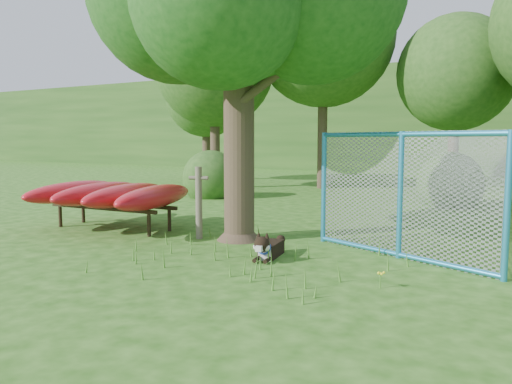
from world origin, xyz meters
The scene contains 13 objects.
ground centered at (0.00, 0.00, 0.00)m, with size 80.00×80.00×0.00m, color #205310.
wooden_post centered at (-1.33, 1.77, 0.71)m, with size 0.36×0.18×1.33m.
kayak_rack centered at (-3.46, 1.74, 0.72)m, with size 3.23×2.86×0.94m.
husky_dog centered at (0.51, 1.03, 0.16)m, with size 0.38×1.05×0.47m.
fence_section centered at (2.26, 2.05, 0.98)m, with size 3.11×1.38×3.25m.
wildflower_clump centered at (2.45, 0.33, 0.17)m, with size 0.10×0.08×0.21m.
bg_tree_a centered at (-6.50, 10.00, 4.48)m, with size 4.40×4.40×6.70m.
bg_tree_b centered at (-3.00, 12.00, 5.61)m, with size 5.20×5.20×8.22m.
bg_tree_c centered at (1.50, 13.00, 4.11)m, with size 4.00×4.00×6.12m.
bg_tree_f centered at (-9.00, 13.00, 3.73)m, with size 3.60×3.60×5.55m.
shrub_left centered at (-5.00, 7.50, 0.00)m, with size 1.80×1.80×1.80m, color #254D19.
shrub_mid centered at (2.00, 9.00, 0.00)m, with size 1.80×1.80×1.80m, color #254D19.
wooded_hillside centered at (0.00, 28.00, 3.00)m, with size 80.00×12.00×6.00m, color #254D19.
Camera 1 is at (4.04, -5.64, 1.82)m, focal length 35.00 mm.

